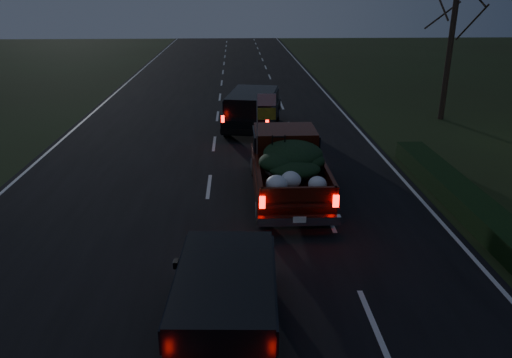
{
  "coord_description": "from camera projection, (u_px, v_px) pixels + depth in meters",
  "views": [
    {
      "loc": [
        0.92,
        -10.67,
        6.22
      ],
      "look_at": [
        1.47,
        2.26,
        1.3
      ],
      "focal_mm": 35.0,
      "sensor_mm": 36.0,
      "label": 1
    }
  ],
  "objects": [
    {
      "name": "ground",
      "position": [
        200.0,
        263.0,
        12.14
      ],
      "size": [
        120.0,
        120.0,
        0.0
      ],
      "primitive_type": "plane",
      "color": "black",
      "rests_on": "ground"
    },
    {
      "name": "lead_suv",
      "position": [
        253.0,
        106.0,
        23.35
      ],
      "size": [
        3.01,
        5.4,
        1.47
      ],
      "rotation": [
        0.0,
        0.0,
        -0.18
      ],
      "color": "black",
      "rests_on": "ground"
    },
    {
      "name": "bare_tree_far",
      "position": [
        455.0,
        12.0,
        23.82
      ],
      "size": [
        3.6,
        3.6,
        7.0
      ],
      "color": "black",
      "rests_on": "ground"
    },
    {
      "name": "hedge_row",
      "position": [
        463.0,
        198.0,
        15.15
      ],
      "size": [
        1.0,
        10.0,
        0.6
      ],
      "primitive_type": "cube",
      "color": "black",
      "rests_on": "ground"
    },
    {
      "name": "rear_suv",
      "position": [
        226.0,
        298.0,
        9.11
      ],
      "size": [
        2.09,
        4.46,
        1.26
      ],
      "rotation": [
        0.0,
        0.0,
        -0.05
      ],
      "color": "black",
      "rests_on": "ground"
    },
    {
      "name": "pickup_truck",
      "position": [
        288.0,
        163.0,
        15.77
      ],
      "size": [
        2.16,
        5.62,
        2.94
      ],
      "rotation": [
        0.0,
        0.0,
        0.0
      ],
      "color": "#3B1008",
      "rests_on": "ground"
    },
    {
      "name": "road_asphalt",
      "position": [
        200.0,
        262.0,
        12.14
      ],
      "size": [
        14.0,
        120.0,
        0.02
      ],
      "primitive_type": "cube",
      "color": "black",
      "rests_on": "ground"
    }
  ]
}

